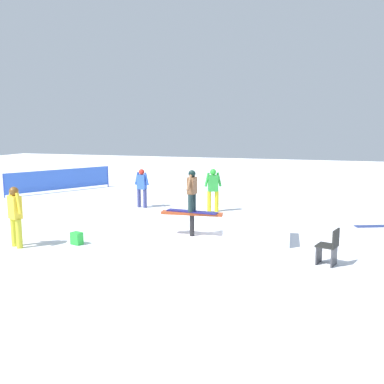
{
  "coord_description": "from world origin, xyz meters",
  "views": [
    {
      "loc": [
        -3.68,
        11.79,
        3.26
      ],
      "look_at": [
        0.0,
        0.0,
        1.32
      ],
      "focal_mm": 40.0,
      "sensor_mm": 36.0,
      "label": 1
    }
  ],
  "objects_px": {
    "bystander_yellow": "(15,213)",
    "folding_chair": "(329,248)",
    "loose_snowboard_navy": "(377,226)",
    "bystander_blue": "(142,186)",
    "rail_feature": "(192,216)",
    "main_rider_on_rail": "(192,192)",
    "backpack_on_snow": "(77,238)",
    "bystander_green": "(213,188)"
  },
  "relations": [
    {
      "from": "main_rider_on_rail",
      "to": "backpack_on_snow",
      "type": "height_order",
      "value": "main_rider_on_rail"
    },
    {
      "from": "main_rider_on_rail",
      "to": "bystander_yellow",
      "type": "distance_m",
      "value": 4.88
    },
    {
      "from": "bystander_yellow",
      "to": "folding_chair",
      "type": "bearing_deg",
      "value": 31.26
    },
    {
      "from": "main_rider_on_rail",
      "to": "bystander_yellow",
      "type": "bearing_deg",
      "value": 36.19
    },
    {
      "from": "main_rider_on_rail",
      "to": "bystander_yellow",
      "type": "xyz_separation_m",
      "value": [
        4.15,
        2.54,
        -0.39
      ]
    },
    {
      "from": "bystander_blue",
      "to": "loose_snowboard_navy",
      "type": "xyz_separation_m",
      "value": [
        -8.61,
        0.72,
        -0.85
      ]
    },
    {
      "from": "bystander_yellow",
      "to": "backpack_on_snow",
      "type": "height_order",
      "value": "bystander_yellow"
    },
    {
      "from": "bystander_yellow",
      "to": "bystander_blue",
      "type": "height_order",
      "value": "bystander_yellow"
    },
    {
      "from": "folding_chair",
      "to": "rail_feature",
      "type": "bearing_deg",
      "value": -94.26
    },
    {
      "from": "rail_feature",
      "to": "loose_snowboard_navy",
      "type": "distance_m",
      "value": 6.15
    },
    {
      "from": "bystander_yellow",
      "to": "bystander_green",
      "type": "distance_m",
      "value": 7.29
    },
    {
      "from": "bystander_yellow",
      "to": "loose_snowboard_navy",
      "type": "bearing_deg",
      "value": 54.38
    },
    {
      "from": "rail_feature",
      "to": "bystander_yellow",
      "type": "height_order",
      "value": "bystander_yellow"
    },
    {
      "from": "main_rider_on_rail",
      "to": "bystander_green",
      "type": "bearing_deg",
      "value": -80.4
    },
    {
      "from": "bystander_green",
      "to": "folding_chair",
      "type": "distance_m",
      "value": 6.73
    },
    {
      "from": "loose_snowboard_navy",
      "to": "rail_feature",
      "type": "bearing_deg",
      "value": -173.2
    },
    {
      "from": "bystander_yellow",
      "to": "folding_chair",
      "type": "relative_size",
      "value": 1.87
    },
    {
      "from": "main_rider_on_rail",
      "to": "bystander_blue",
      "type": "distance_m",
      "value": 4.88
    },
    {
      "from": "folding_chair",
      "to": "backpack_on_snow",
      "type": "bearing_deg",
      "value": -69.78
    },
    {
      "from": "bystander_green",
      "to": "bystander_blue",
      "type": "relative_size",
      "value": 1.06
    },
    {
      "from": "folding_chair",
      "to": "backpack_on_snow",
      "type": "distance_m",
      "value": 6.63
    },
    {
      "from": "main_rider_on_rail",
      "to": "folding_chair",
      "type": "height_order",
      "value": "main_rider_on_rail"
    },
    {
      "from": "bystander_yellow",
      "to": "loose_snowboard_navy",
      "type": "height_order",
      "value": "bystander_yellow"
    },
    {
      "from": "bystander_blue",
      "to": "loose_snowboard_navy",
      "type": "relative_size",
      "value": 1.08
    },
    {
      "from": "folding_chair",
      "to": "main_rider_on_rail",
      "type": "bearing_deg",
      "value": -94.26
    },
    {
      "from": "loose_snowboard_navy",
      "to": "bystander_blue",
      "type": "bearing_deg",
      "value": 153.54
    },
    {
      "from": "rail_feature",
      "to": "bystander_blue",
      "type": "height_order",
      "value": "bystander_blue"
    },
    {
      "from": "bystander_blue",
      "to": "folding_chair",
      "type": "xyz_separation_m",
      "value": [
        -7.09,
        5.24,
        -0.45
      ]
    },
    {
      "from": "main_rider_on_rail",
      "to": "loose_snowboard_navy",
      "type": "xyz_separation_m",
      "value": [
        -5.38,
        -2.92,
        -1.3
      ]
    },
    {
      "from": "bystander_blue",
      "to": "bystander_green",
      "type": "bearing_deg",
      "value": -173.11
    },
    {
      "from": "bystander_green",
      "to": "bystander_blue",
      "type": "height_order",
      "value": "bystander_green"
    },
    {
      "from": "bystander_yellow",
      "to": "folding_chair",
      "type": "distance_m",
      "value": 8.09
    },
    {
      "from": "bystander_yellow",
      "to": "loose_snowboard_navy",
      "type": "xyz_separation_m",
      "value": [
        -9.53,
        -5.45,
        -0.91
      ]
    },
    {
      "from": "bystander_green",
      "to": "folding_chair",
      "type": "height_order",
      "value": "bystander_green"
    },
    {
      "from": "rail_feature",
      "to": "bystander_blue",
      "type": "relative_size",
      "value": 1.2
    },
    {
      "from": "main_rider_on_rail",
      "to": "bystander_blue",
      "type": "relative_size",
      "value": 1.02
    },
    {
      "from": "bystander_green",
      "to": "loose_snowboard_navy",
      "type": "bearing_deg",
      "value": -32.86
    },
    {
      "from": "bystander_yellow",
      "to": "backpack_on_snow",
      "type": "relative_size",
      "value": 4.84
    },
    {
      "from": "main_rider_on_rail",
      "to": "backpack_on_snow",
      "type": "relative_size",
      "value": 4.62
    },
    {
      "from": "rail_feature",
      "to": "folding_chair",
      "type": "bearing_deg",
      "value": 152.41
    },
    {
      "from": "bystander_green",
      "to": "backpack_on_snow",
      "type": "relative_size",
      "value": 4.81
    },
    {
      "from": "folding_chair",
      "to": "bystander_yellow",
      "type": "bearing_deg",
      "value": -65.06
    }
  ]
}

